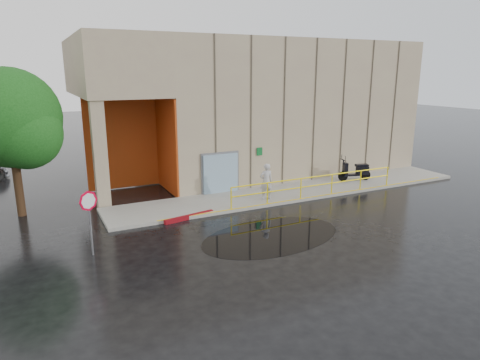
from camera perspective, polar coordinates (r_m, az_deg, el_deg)
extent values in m
plane|color=black|center=(17.23, 4.84, -7.01)|extent=(120.00, 120.00, 0.00)
cube|color=gray|center=(22.86, 7.61, -1.49)|extent=(20.00, 3.00, 0.15)
cube|color=gray|center=(28.67, 3.92, 9.78)|extent=(16.00, 10.00, 8.00)
cube|color=gray|center=(25.08, -16.81, 14.30)|extent=(4.00, 10.00, 3.00)
cube|color=gray|center=(20.63, -18.15, 3.12)|extent=(0.60, 0.60, 5.00)
cube|color=#A5310F|center=(23.90, -15.49, 4.76)|extent=(3.80, 0.15, 4.90)
cube|color=#A5310F|center=(22.67, -9.78, 4.58)|extent=(0.10, 3.50, 4.90)
cube|color=#8CABBF|center=(21.98, -2.58, 0.88)|extent=(1.90, 0.10, 2.00)
cube|color=slate|center=(22.05, -2.67, 0.92)|extent=(2.10, 0.06, 2.20)
cube|color=#0D5B24|center=(22.83, 2.63, 3.82)|extent=(0.32, 0.04, 0.42)
cylinder|color=yellow|center=(21.67, 10.24, 0.47)|extent=(9.50, 0.06, 0.06)
cylinder|color=yellow|center=(21.78, 10.18, -0.68)|extent=(9.50, 0.06, 0.06)
imported|color=#B3B2B7|center=(20.85, 3.51, -0.19)|extent=(0.70, 0.50, 1.78)
cylinder|color=black|center=(25.09, 13.57, 0.49)|extent=(0.57, 0.25, 0.56)
cylinder|color=black|center=(25.70, 16.40, 0.63)|extent=(0.57, 0.25, 0.56)
cylinder|color=slate|center=(15.69, -19.29, -6.01)|extent=(0.06, 0.06, 2.04)
cylinder|color=red|center=(15.36, -19.57, -2.64)|extent=(0.64, 0.37, 0.70)
cylinder|color=white|center=(15.34, -19.56, -2.66)|extent=(0.49, 0.28, 0.56)
cube|color=maroon|center=(18.82, -6.77, -4.90)|extent=(2.39, 0.63, 0.18)
cube|color=black|center=(16.90, 4.22, -7.43)|extent=(6.33, 4.34, 0.01)
cylinder|color=black|center=(21.09, -27.50, -0.26)|extent=(0.36, 0.36, 3.07)
sphere|color=#205916|center=(20.64, -28.39, 7.30)|extent=(4.24, 4.24, 4.24)
sphere|color=#205916|center=(20.06, -26.66, 5.51)|extent=(2.97, 2.97, 2.97)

